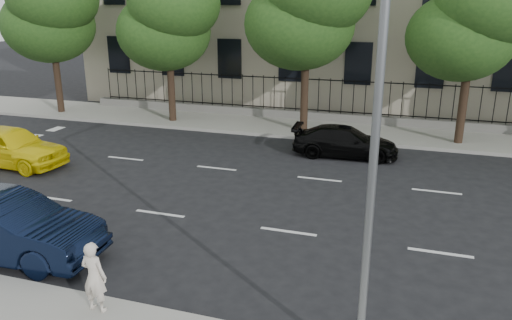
# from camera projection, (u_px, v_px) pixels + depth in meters

# --- Properties ---
(ground) EXTENTS (120.00, 120.00, 0.00)m
(ground) POSITION_uv_depth(u_px,v_px,m) (262.00, 277.00, 11.63)
(ground) COLOR black
(ground) RESTS_ON ground
(far_sidewalk) EXTENTS (60.00, 4.00, 0.15)m
(far_sidewalk) POSITION_uv_depth(u_px,v_px,m) (347.00, 131.00, 24.29)
(far_sidewalk) COLOR gray
(far_sidewalk) RESTS_ON ground
(lane_markings) EXTENTS (49.60, 4.62, 0.01)m
(lane_markings) POSITION_uv_depth(u_px,v_px,m) (306.00, 202.00, 15.93)
(lane_markings) COLOR silver
(lane_markings) RESTS_ON ground
(iron_fence) EXTENTS (30.00, 0.50, 2.20)m
(iron_fence) POSITION_uv_depth(u_px,v_px,m) (352.00, 112.00, 25.66)
(iron_fence) COLOR slate
(iron_fence) RESTS_ON far_sidewalk
(street_light) EXTENTS (0.25, 3.32, 8.05)m
(street_light) POSITION_uv_depth(u_px,v_px,m) (383.00, 68.00, 7.72)
(street_light) COLOR slate
(street_light) RESTS_ON near_sidewalk
(tree_a) EXTENTS (5.71, 5.31, 9.39)m
(tree_a) POSITION_uv_depth(u_px,v_px,m) (51.00, 1.00, 26.54)
(tree_a) COLOR #382619
(tree_a) RESTS_ON far_sidewalk
(tree_b) EXTENTS (5.53, 5.12, 8.97)m
(tree_b) POSITION_uv_depth(u_px,v_px,m) (169.00, 7.00, 24.58)
(tree_b) COLOR #382619
(tree_b) RESTS_ON far_sidewalk
(tree_d) EXTENTS (5.34, 4.94, 8.84)m
(tree_d) POSITION_uv_depth(u_px,v_px,m) (476.00, 8.00, 20.48)
(tree_d) COLOR #382619
(tree_d) RESTS_ON far_sidewalk
(yellow_taxi) EXTENTS (4.69, 2.09, 1.57)m
(yellow_taxi) POSITION_uv_depth(u_px,v_px,m) (10.00, 146.00, 19.24)
(yellow_taxi) COLOR yellow
(yellow_taxi) RESTS_ON ground
(navy_sedan) EXTENTS (4.98, 1.98, 1.61)m
(navy_sedan) POSITION_uv_depth(u_px,v_px,m) (5.00, 227.00, 12.31)
(navy_sedan) COLOR black
(navy_sedan) RESTS_ON ground
(black_sedan) EXTENTS (4.39, 1.99, 1.25)m
(black_sedan) POSITION_uv_depth(u_px,v_px,m) (345.00, 142.00, 20.46)
(black_sedan) COLOR black
(black_sedan) RESTS_ON ground
(woman_near) EXTENTS (0.57, 0.38, 1.51)m
(woman_near) POSITION_uv_depth(u_px,v_px,m) (94.00, 277.00, 9.92)
(woman_near) COLOR beige
(woman_near) RESTS_ON near_sidewalk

